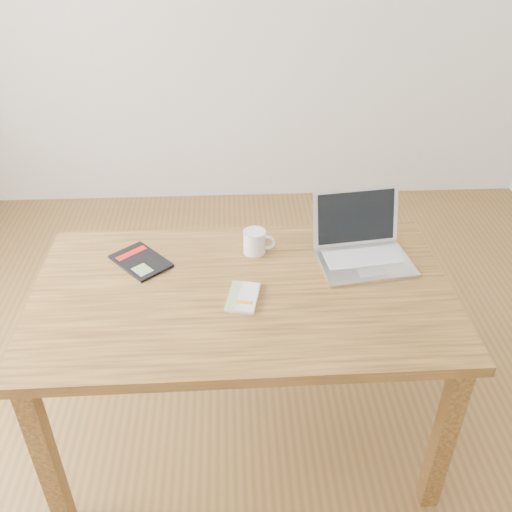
{
  "coord_description": "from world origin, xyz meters",
  "views": [
    {
      "loc": [
        -0.06,
        -1.66,
        1.96
      ],
      "look_at": [
        0.02,
        -0.04,
        0.85
      ],
      "focal_mm": 40.0,
      "sensor_mm": 36.0,
      "label": 1
    }
  ],
  "objects_px": {
    "white_guidebook": "(243,297)",
    "coffee_mug": "(255,241)",
    "laptop": "(362,246)",
    "desk": "(243,310)",
    "black_guidebook": "(141,261)"
  },
  "relations": [
    {
      "from": "black_guidebook",
      "to": "laptop",
      "type": "xyz_separation_m",
      "value": [
        0.82,
        -0.0,
        0.04
      ]
    },
    {
      "from": "desk",
      "to": "laptop",
      "type": "xyz_separation_m",
      "value": [
        0.45,
        0.18,
        0.14
      ]
    },
    {
      "from": "desk",
      "to": "black_guidebook",
      "type": "relative_size",
      "value": 5.66
    },
    {
      "from": "desk",
      "to": "coffee_mug",
      "type": "bearing_deg",
      "value": 75.96
    },
    {
      "from": "white_guidebook",
      "to": "coffee_mug",
      "type": "relative_size",
      "value": 1.47
    },
    {
      "from": "desk",
      "to": "white_guidebook",
      "type": "bearing_deg",
      "value": -91.22
    },
    {
      "from": "laptop",
      "to": "white_guidebook",
      "type": "bearing_deg",
      "value": -160.52
    },
    {
      "from": "white_guidebook",
      "to": "black_guidebook",
      "type": "distance_m",
      "value": 0.44
    },
    {
      "from": "black_guidebook",
      "to": "laptop",
      "type": "height_order",
      "value": "laptop"
    },
    {
      "from": "desk",
      "to": "laptop",
      "type": "height_order",
      "value": "laptop"
    },
    {
      "from": "desk",
      "to": "white_guidebook",
      "type": "height_order",
      "value": "white_guidebook"
    },
    {
      "from": "desk",
      "to": "white_guidebook",
      "type": "relative_size",
      "value": 8.21
    },
    {
      "from": "white_guidebook",
      "to": "coffee_mug",
      "type": "height_order",
      "value": "coffee_mug"
    },
    {
      "from": "laptop",
      "to": "coffee_mug",
      "type": "xyz_separation_m",
      "value": [
        -0.39,
        0.05,
        -0.0
      ]
    },
    {
      "from": "desk",
      "to": "black_guidebook",
      "type": "height_order",
      "value": "black_guidebook"
    }
  ]
}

